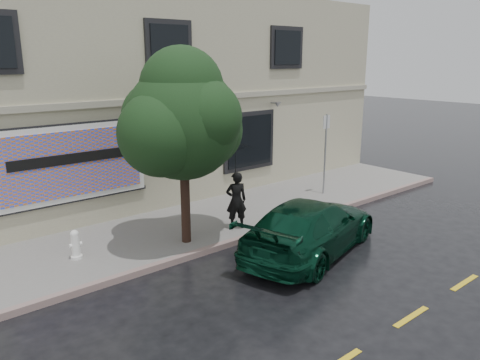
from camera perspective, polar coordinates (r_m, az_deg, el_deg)
ground at (r=11.82m, az=5.21°, el=-9.57°), size 90.00×90.00×0.00m
sidewalk at (r=14.09m, az=-4.21°, el=-5.13°), size 20.00×3.50×0.15m
curb at (r=12.80m, az=0.42°, el=-7.19°), size 20.00×0.18×0.16m
road_marking at (r=9.96m, az=20.14°, el=-15.38°), size 19.00×0.12×0.01m
building at (r=18.30m, az=-15.18°, el=9.97°), size 20.00×8.12×7.00m
billboard at (r=13.54m, az=-19.66°, el=1.93°), size 4.30×0.16×2.20m
car at (r=12.01m, az=8.62°, el=-5.68°), size 5.21×3.35×1.40m
pedestrian at (r=13.11m, az=-0.46°, el=-2.50°), size 0.71×0.60×1.64m
umbrella at (r=12.81m, az=-0.47°, el=2.68°), size 1.09×1.09×0.78m
street_tree at (r=11.72m, az=-6.97°, el=6.91°), size 2.86×2.86×4.57m
fire_hydrant at (r=11.98m, az=-19.42°, el=-7.44°), size 0.30×0.28×0.72m
sign_pole at (r=16.59m, az=10.37°, el=3.97°), size 0.35×0.06×2.83m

